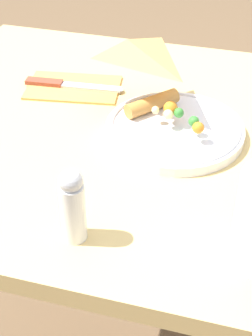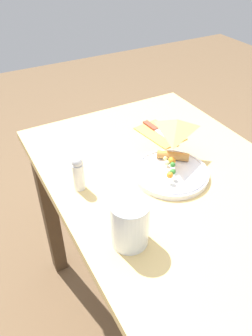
{
  "view_description": "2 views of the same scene",
  "coord_description": "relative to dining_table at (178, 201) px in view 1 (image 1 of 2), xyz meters",
  "views": [
    {
      "loc": [
        0.09,
        -0.66,
        1.18
      ],
      "look_at": [
        -0.06,
        -0.13,
        0.75
      ],
      "focal_mm": 55.0,
      "sensor_mm": 36.0,
      "label": 1
    },
    {
      "loc": [
        0.56,
        -0.46,
        1.32
      ],
      "look_at": [
        -0.05,
        -0.12,
        0.77
      ],
      "focal_mm": 35.0,
      "sensor_mm": 36.0,
      "label": 2
    }
  ],
  "objects": [
    {
      "name": "butter_knife",
      "position": [
        -0.22,
        0.1,
        0.14
      ],
      "size": [
        0.18,
        0.03,
        0.01
      ],
      "rotation": [
        0.0,
        0.0,
        0.08
      ],
      "color": "#99422D",
      "rests_on": "napkin_folded"
    },
    {
      "name": "salt_shaker",
      "position": [
        -0.09,
        -0.25,
        0.18
      ],
      "size": [
        0.03,
        0.03,
        0.1
      ],
      "color": "silver",
      "rests_on": "dining_table"
    },
    {
      "name": "napkin_folded",
      "position": [
        -0.22,
        0.1,
        0.13
      ],
      "size": [
        0.18,
        0.12,
        0.0
      ],
      "rotation": [
        0.0,
        0.0,
        0.15
      ],
      "color": "#E59E4C",
      "rests_on": "dining_table"
    },
    {
      "name": "plate_pizza",
      "position": [
        -0.01,
        -0.0,
        0.15
      ],
      "size": [
        0.21,
        0.21,
        0.05
      ],
      "color": "white",
      "rests_on": "dining_table"
    },
    {
      "name": "dining_table",
      "position": [
        0.0,
        0.0,
        0.0
      ],
      "size": [
        0.93,
        0.65,
        0.73
      ],
      "color": "#DBB770",
      "rests_on": "ground_plane"
    }
  ]
}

